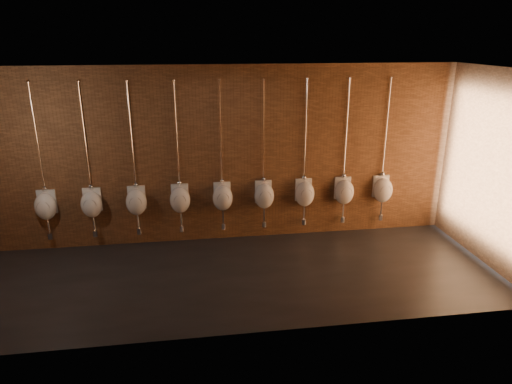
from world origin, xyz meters
TOP-DOWN VIEW (x-y plane):
  - ground at (0.00, 0.00)m, footprint 8.50×8.50m
  - room_shell at (0.00, 0.00)m, footprint 8.54×3.04m
  - urinal_0 at (-3.13, 1.37)m, footprint 0.37×0.32m
  - urinal_1 at (-2.37, 1.37)m, footprint 0.37×0.32m
  - urinal_2 at (-1.60, 1.37)m, footprint 0.37×0.32m
  - urinal_3 at (-0.83, 1.37)m, footprint 0.37×0.32m
  - urinal_4 at (-0.06, 1.37)m, footprint 0.37×0.32m
  - urinal_5 at (0.70, 1.37)m, footprint 0.37×0.32m
  - urinal_6 at (1.47, 1.37)m, footprint 0.37×0.32m
  - urinal_7 at (2.24, 1.37)m, footprint 0.37×0.32m
  - urinal_8 at (3.00, 1.37)m, footprint 0.37×0.32m

SIDE VIEW (x-z plane):
  - ground at x=0.00m, z-range 0.00..0.00m
  - urinal_0 at x=-3.13m, z-range -0.48..2.23m
  - urinal_1 at x=-2.37m, z-range -0.48..2.23m
  - urinal_2 at x=-1.60m, z-range -0.48..2.23m
  - urinal_3 at x=-0.83m, z-range -0.48..2.23m
  - urinal_4 at x=-0.06m, z-range -0.48..2.23m
  - urinal_5 at x=0.70m, z-range -0.48..2.23m
  - urinal_6 at x=1.47m, z-range -0.48..2.23m
  - urinal_7 at x=2.24m, z-range -0.48..2.23m
  - urinal_8 at x=3.00m, z-range -0.48..2.23m
  - room_shell at x=0.00m, z-range 0.40..3.62m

